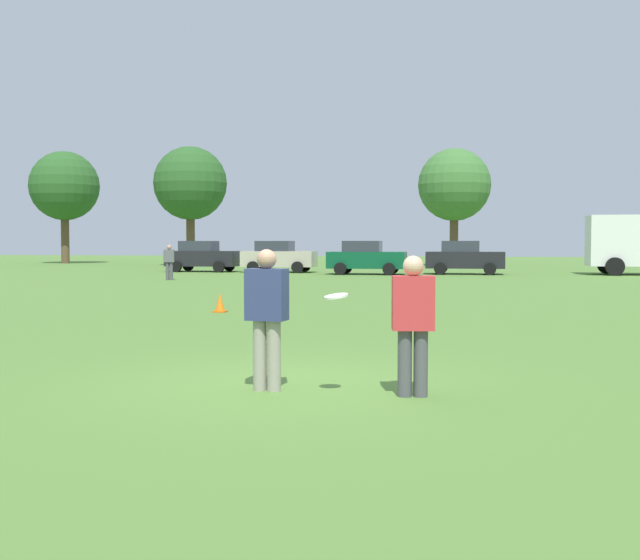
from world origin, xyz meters
The scene contains 13 objects.
ground_plane centered at (0.00, 0.00, 0.00)m, with size 175.22×175.22×0.00m, color #517A33.
player_thrower centered at (-0.16, -0.46, 0.94)m, with size 0.49×0.32×1.67m.
player_defender centered at (1.56, -0.46, 0.90)m, with size 0.51×0.35×1.60m.
frisbee centered at (0.72, -0.68, 1.15)m, with size 0.27×0.27×0.09m.
traffic_cone centered at (-4.11, 9.43, 0.23)m, with size 0.32×0.32×0.48m.
parked_car_near_left centered at (-13.94, 35.04, 0.92)m, with size 4.22×2.25×1.82m.
parked_car_mid_left centered at (-9.27, 34.98, 0.92)m, with size 4.22×2.25×1.82m.
parked_car_center centered at (-3.87, 33.07, 0.92)m, with size 4.22×2.25×1.82m.
parked_car_mid_right centered at (1.35, 34.34, 0.92)m, with size 4.22×2.25×1.82m.
bystander_sideline_watcher centered at (-11.84, 24.94, 0.92)m, with size 0.50×0.37×1.63m.
tree_west_oak centered at (-31.33, 50.16, 6.32)m, with size 5.65×5.65×9.19m.
tree_west_maple centered at (-18.89, 46.14, 6.06)m, with size 5.42×5.42×8.81m.
tree_center_elm centered at (0.28, 48.87, 5.87)m, with size 5.25×5.25×8.53m.
Camera 1 is at (2.32, -9.41, 1.76)m, focal length 44.44 mm.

